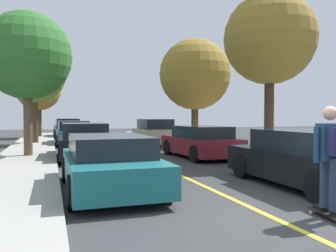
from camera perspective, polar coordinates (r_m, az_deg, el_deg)
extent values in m
plane|color=#353538|center=(6.32, 15.92, -13.85)|extent=(80.00, 80.00, 0.00)
cube|color=gold|center=(9.80, 2.37, -8.19)|extent=(0.12, 39.20, 0.01)
cube|color=#196066|center=(7.96, -9.58, -6.98)|extent=(1.85, 4.22, 0.61)
cube|color=black|center=(7.95, -9.65, -3.15)|extent=(1.63, 2.53, 0.45)
cylinder|color=black|center=(6.85, -0.38, -9.82)|extent=(0.22, 0.64, 0.64)
cylinder|color=black|center=(6.52, -15.20, -10.45)|extent=(0.22, 0.64, 0.64)
cylinder|color=black|center=(9.52, -5.75, -6.55)|extent=(0.22, 0.64, 0.64)
cylinder|color=black|center=(9.29, -16.27, -6.82)|extent=(0.22, 0.64, 0.64)
cube|color=black|center=(14.03, -13.57, -3.07)|extent=(1.97, 4.28, 0.70)
cube|color=black|center=(14.03, -13.60, -0.58)|extent=(1.70, 2.60, 0.52)
cylinder|color=black|center=(12.73, -9.29, -4.47)|extent=(0.24, 0.65, 0.64)
cylinder|color=black|center=(12.62, -17.11, -4.58)|extent=(0.24, 0.65, 0.64)
cylinder|color=black|center=(15.53, -10.69, -3.37)|extent=(0.24, 0.65, 0.64)
cylinder|color=black|center=(15.43, -17.09, -3.44)|extent=(0.24, 0.65, 0.64)
cube|color=#196066|center=(20.87, -15.26, -1.56)|extent=(1.87, 4.21, 0.67)
cube|color=black|center=(20.81, -15.27, 0.08)|extent=(1.64, 2.47, 0.53)
cylinder|color=black|center=(19.58, -12.47, -2.33)|extent=(0.23, 0.64, 0.64)
cylinder|color=black|center=(19.45, -17.49, -2.39)|extent=(0.23, 0.64, 0.64)
cylinder|color=black|center=(22.35, -13.31, -1.84)|extent=(0.23, 0.64, 0.64)
cylinder|color=black|center=(22.23, -17.71, -1.89)|extent=(0.23, 0.64, 0.64)
cube|color=navy|center=(27.88, -16.13, -0.69)|extent=(1.98, 4.07, 0.74)
cube|color=black|center=(28.10, -16.18, 0.63)|extent=(1.71, 2.46, 0.53)
cylinder|color=black|center=(26.67, -14.05, -1.27)|extent=(0.24, 0.65, 0.64)
cylinder|color=black|center=(26.54, -17.80, -1.32)|extent=(0.24, 0.65, 0.64)
cylinder|color=black|center=(29.27, -14.61, -1.01)|extent=(0.24, 0.65, 0.64)
cylinder|color=black|center=(29.15, -18.03, -1.05)|extent=(0.24, 0.65, 0.64)
cube|color=black|center=(8.92, 21.36, -6.00)|extent=(1.85, 4.35, 0.66)
cube|color=black|center=(8.70, 22.26, -2.35)|extent=(1.61, 2.67, 0.51)
cylinder|color=black|center=(9.67, 11.99, -6.45)|extent=(0.23, 0.64, 0.64)
cylinder|color=black|center=(10.59, 19.85, -5.81)|extent=(0.23, 0.64, 0.64)
cylinder|color=black|center=(7.32, 23.53, -9.21)|extent=(0.23, 0.64, 0.64)
cube|color=maroon|center=(14.10, 5.21, -3.13)|extent=(1.94, 4.24, 0.64)
cube|color=black|center=(13.90, 5.54, -0.95)|extent=(1.67, 2.57, 0.45)
cylinder|color=black|center=(15.06, 0.00, -3.49)|extent=(0.24, 0.65, 0.64)
cylinder|color=black|center=(15.73, 5.78, -3.28)|extent=(0.24, 0.65, 0.64)
cylinder|color=black|center=(12.51, 4.49, -4.57)|extent=(0.24, 0.65, 0.64)
cylinder|color=black|center=(13.30, 11.11, -4.22)|extent=(0.24, 0.65, 0.64)
cube|color=#BCAD89|center=(20.09, -2.19, -1.52)|extent=(1.80, 4.05, 0.74)
cube|color=black|center=(20.01, -2.15, 0.34)|extent=(1.58, 2.31, 0.56)
cylinder|color=black|center=(21.16, -5.36, -1.99)|extent=(0.22, 0.64, 0.64)
cylinder|color=black|center=(21.60, -1.05, -1.91)|extent=(0.22, 0.64, 0.64)
cylinder|color=black|center=(18.61, -3.52, -2.50)|extent=(0.22, 0.64, 0.64)
cylinder|color=black|center=(19.11, 1.32, -2.39)|extent=(0.22, 0.64, 0.64)
cylinder|color=brown|center=(14.58, -21.99, 1.52)|extent=(0.32, 0.32, 3.06)
sphere|color=#2D6B28|center=(14.76, -22.09, 10.65)|extent=(3.40, 3.40, 3.40)
cylinder|color=#4C3823|center=(21.38, -20.94, 1.30)|extent=(0.34, 0.34, 2.87)
sphere|color=olive|center=(21.52, -21.02, 8.23)|extent=(3.54, 3.54, 3.54)
cylinder|color=#4C3823|center=(27.86, -20.42, 1.35)|extent=(0.40, 0.40, 2.84)
sphere|color=olive|center=(27.93, -20.47, 5.80)|extent=(3.31, 3.31, 3.31)
cylinder|color=#3D2D1E|center=(13.58, 16.23, 2.19)|extent=(0.36, 0.36, 3.35)
sphere|color=olive|center=(13.88, 16.33, 13.60)|extent=(3.41, 3.41, 3.41)
cylinder|color=#4C3823|center=(19.80, 4.42, 1.52)|extent=(0.40, 0.40, 2.96)
sphere|color=olive|center=(19.94, 4.43, 8.46)|extent=(4.02, 4.02, 4.02)
cube|color=black|center=(6.40, 24.88, -12.88)|extent=(0.31, 0.86, 0.02)
cylinder|color=beige|center=(6.63, 22.38, -12.92)|extent=(0.03, 0.06, 0.06)
cylinder|color=beige|center=(6.74, 23.75, -12.70)|extent=(0.03, 0.06, 0.06)
cube|color=#99999E|center=(6.67, 23.08, -12.47)|extent=(0.10, 0.05, 0.02)
cube|color=black|center=(6.56, 23.70, -12.13)|extent=(0.13, 0.27, 0.06)
cylinder|color=#283351|center=(6.39, 24.28, -8.32)|extent=(0.17, 0.17, 0.86)
cylinder|color=#283351|center=(6.20, 25.62, -8.64)|extent=(0.17, 0.17, 0.86)
cube|color=navy|center=(6.22, 25.01, -2.39)|extent=(0.42, 0.26, 0.60)
sphere|color=tan|center=(6.20, 25.07, 1.91)|extent=(0.23, 0.23, 0.23)
cylinder|color=navy|center=(6.07, 23.16, -2.83)|extent=(0.10, 0.10, 0.58)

